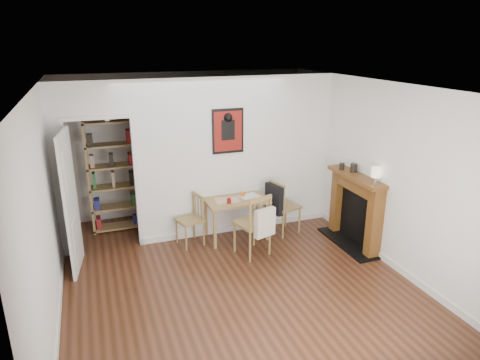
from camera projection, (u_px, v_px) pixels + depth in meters
name	position (u px, v px, depth m)	size (l,w,h in m)	color
ground	(232.00, 274.00, 6.01)	(5.20, 5.20, 0.00)	#512A1A
room_shell	(210.00, 160.00, 6.84)	(5.20, 5.20, 5.20)	silver
dining_table	(236.00, 204.00, 6.94)	(1.00, 0.64, 0.68)	#9E8449
chair_left	(190.00, 220.00, 6.76)	(0.50, 0.50, 0.82)	#9A8047
chair_right	(284.00, 206.00, 7.16)	(0.61, 0.56, 0.92)	#9A8047
chair_front	(253.00, 224.00, 6.43)	(0.62, 0.66, 0.98)	#9A8047
bookshelf	(113.00, 176.00, 7.17)	(0.81, 0.32, 1.92)	#9E8449
fireplace	(356.00, 207.00, 6.74)	(0.45, 1.25, 1.16)	brown
red_glass	(229.00, 201.00, 6.72)	(0.07, 0.07, 0.09)	maroon
orange_fruit	(243.00, 194.00, 7.01)	(0.08, 0.08, 0.08)	orange
placemat	(227.00, 200.00, 6.86)	(0.38, 0.28, 0.00)	beige
notebook	(249.00, 196.00, 7.01)	(0.31, 0.23, 0.02)	silver
mantel_lamp	(376.00, 173.00, 6.17)	(0.15, 0.15, 0.23)	silver
ceramic_jar_a	(354.00, 168.00, 6.68)	(0.11, 0.11, 0.13)	black
ceramic_jar_b	(342.00, 166.00, 6.83)	(0.08, 0.08, 0.10)	black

